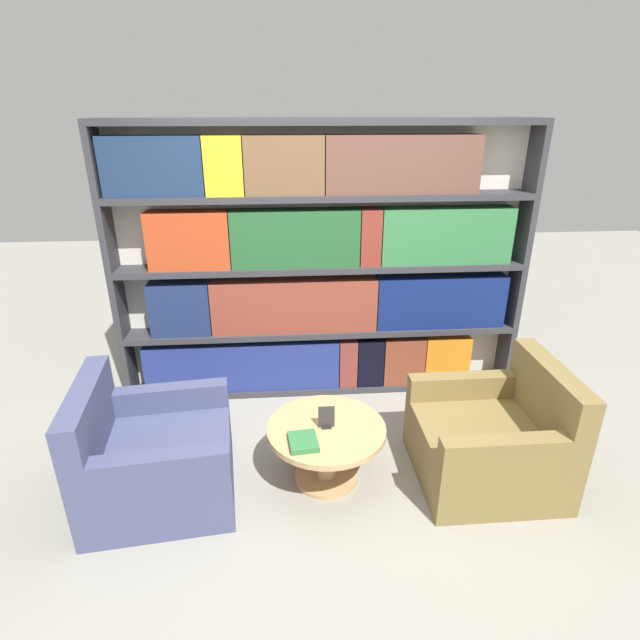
# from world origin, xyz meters

# --- Properties ---
(ground_plane) EXTENTS (14.00, 14.00, 0.00)m
(ground_plane) POSITION_xyz_m (0.00, 0.00, 0.00)
(ground_plane) COLOR gray
(bookshelf) EXTENTS (3.38, 0.30, 2.28)m
(bookshelf) POSITION_xyz_m (-0.02, 1.29, 1.12)
(bookshelf) COLOR silver
(bookshelf) RESTS_ON ground_plane
(armchair_left) EXTENTS (0.99, 0.96, 0.83)m
(armchair_left) POSITION_xyz_m (-1.19, 0.00, 0.28)
(armchair_left) COLOR #42476B
(armchair_left) RESTS_ON ground_plane
(armchair_right) EXTENTS (0.90, 0.87, 0.83)m
(armchair_right) POSITION_xyz_m (1.05, 0.01, 0.28)
(armchair_right) COLOR olive
(armchair_right) RESTS_ON ground_plane
(coffee_table) EXTENTS (0.78, 0.78, 0.42)m
(coffee_table) POSITION_xyz_m (-0.07, 0.06, 0.30)
(coffee_table) COLOR tan
(coffee_table) RESTS_ON ground_plane
(table_sign) EXTENTS (0.11, 0.06, 0.15)m
(table_sign) POSITION_xyz_m (-0.07, 0.06, 0.49)
(table_sign) COLOR black
(table_sign) RESTS_ON coffee_table
(stray_book) EXTENTS (0.19, 0.22, 0.04)m
(stray_book) POSITION_xyz_m (-0.23, -0.12, 0.44)
(stray_book) COLOR #2D703D
(stray_book) RESTS_ON coffee_table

